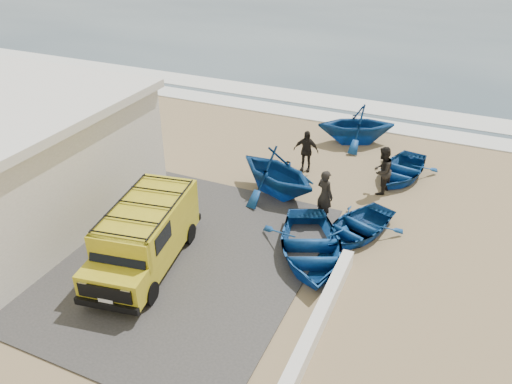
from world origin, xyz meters
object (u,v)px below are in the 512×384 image
(boat_near_left, at_px, (310,246))
(boat_mid_left, at_px, (277,172))
(boat_far_left, at_px, (356,124))
(boat_mid_right, at_px, (401,170))
(boat_near_right, at_px, (357,226))
(fisherman_front, at_px, (325,195))
(parapet, at_px, (319,319))
(van, at_px, (145,234))
(fisherman_back, at_px, (306,151))
(fisherman_middle, at_px, (382,171))

(boat_near_left, bearing_deg, boat_mid_left, 103.10)
(boat_far_left, bearing_deg, boat_mid_right, 20.21)
(boat_near_left, height_order, boat_near_right, boat_near_left)
(fisherman_front, bearing_deg, parapet, 134.01)
(boat_near_left, relative_size, fisherman_front, 2.18)
(boat_near_left, relative_size, boat_far_left, 1.17)
(van, height_order, boat_near_left, van)
(boat_mid_left, height_order, boat_mid_right, boat_mid_left)
(parapet, height_order, fisherman_back, fisherman_back)
(van, height_order, boat_near_right, van)
(boat_near_right, relative_size, boat_mid_right, 0.95)
(parapet, distance_m, boat_far_left, 12.62)
(boat_near_left, distance_m, boat_mid_left, 4.31)
(boat_far_left, xyz_separation_m, fisherman_middle, (2.13, -4.37, 0.03))
(parapet, xyz_separation_m, fisherman_back, (-3.42, 8.67, 0.65))
(parapet, relative_size, fisherman_front, 3.05)
(fisherman_back, bearing_deg, boat_near_right, -58.46)
(boat_near_left, distance_m, boat_near_right, 2.20)
(boat_far_left, bearing_deg, boat_near_right, -9.34)
(fisherman_back, bearing_deg, fisherman_middle, -18.92)
(fisherman_front, height_order, fisherman_middle, fisherman_middle)
(boat_mid_right, height_order, fisherman_front, fisherman_front)
(boat_near_left, height_order, boat_mid_left, boat_mid_left)
(boat_mid_right, distance_m, fisherman_middle, 1.84)
(van, bearing_deg, fisherman_front, 38.39)
(boat_mid_left, bearing_deg, boat_mid_right, -27.15)
(boat_near_right, xyz_separation_m, boat_mid_right, (0.63, 4.94, 0.02))
(fisherman_middle, bearing_deg, fisherman_front, -17.35)
(fisherman_middle, height_order, fisherman_back, fisherman_middle)
(boat_near_left, bearing_deg, boat_mid_right, 51.98)
(parapet, xyz_separation_m, boat_mid_right, (0.50, 9.69, 0.09))
(boat_near_right, bearing_deg, parapet, -66.81)
(boat_far_left, distance_m, fisherman_middle, 4.86)
(van, xyz_separation_m, fisherman_back, (2.50, 8.22, -0.21))
(boat_mid_left, xyz_separation_m, fisherman_middle, (3.76, 1.78, -0.00))
(van, bearing_deg, fisherman_middle, 42.65)
(van, bearing_deg, boat_mid_right, 45.62)
(boat_mid_left, relative_size, fisherman_back, 2.04)
(parapet, xyz_separation_m, van, (-5.92, 0.45, 0.86))
(boat_near_left, xyz_separation_m, boat_near_right, (1.10, 1.90, -0.10))
(van, bearing_deg, boat_near_right, 27.04)
(boat_near_right, bearing_deg, boat_mid_right, 104.26)
(fisherman_front, relative_size, fisherman_back, 1.06)
(boat_near_left, xyz_separation_m, boat_far_left, (-0.94, 9.56, 0.52))
(boat_near_left, height_order, fisherman_back, fisherman_back)
(boat_near_right, relative_size, fisherman_middle, 1.69)
(boat_near_left, xyz_separation_m, fisherman_middle, (1.19, 5.19, 0.55))
(fisherman_front, distance_m, fisherman_middle, 3.12)
(boat_mid_left, bearing_deg, fisherman_back, 15.34)
(boat_near_right, height_order, boat_mid_right, boat_mid_right)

